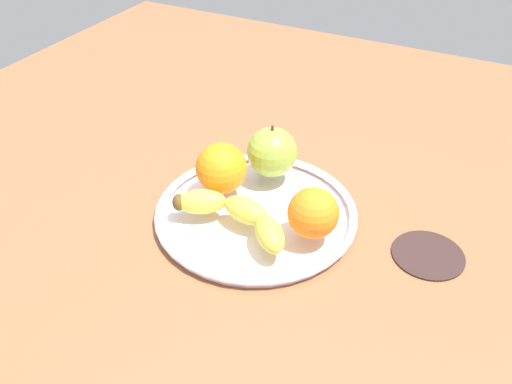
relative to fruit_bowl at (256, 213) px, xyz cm
name	(u,v)px	position (x,y,z in cm)	size (l,w,h in cm)	color
ground_plane	(256,227)	(0.00, 0.00, -2.92)	(153.99, 153.99, 4.00)	brown
fruit_bowl	(256,213)	(0.00, 0.00, 0.00)	(30.52, 30.52, 1.80)	white
banana	(235,214)	(1.02, 4.69, 2.73)	(20.24, 9.39, 3.69)	yellow
apple	(272,152)	(1.90, -9.37, 4.92)	(8.07, 8.07, 8.87)	#92B53E
orange_center	(313,213)	(-9.61, 1.48, 4.50)	(7.24, 7.24, 7.24)	orange
orange_front_left	(221,168)	(6.89, -1.84, 4.85)	(7.93, 7.93, 7.93)	orange
ambient_coaster	(428,254)	(-25.24, -3.35, -0.62)	(10.09, 10.09, 0.60)	#32211F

